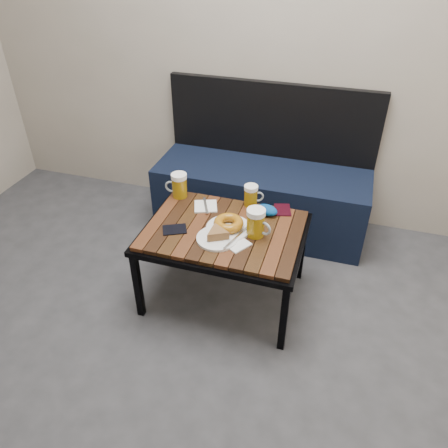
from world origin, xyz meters
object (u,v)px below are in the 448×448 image
(passport_burgundy, at_px, (283,210))
(knit_pouch, at_px, (267,210))
(plate_bagel, at_px, (229,225))
(plate_pie, at_px, (217,236))
(beer_mug_left, at_px, (179,185))
(beer_mug_right, at_px, (256,223))
(cafe_table, at_px, (224,235))
(beer_mug_centre, at_px, (251,195))
(passport_navy, at_px, (175,229))
(bench, at_px, (262,191))

(passport_burgundy, xyz_separation_m, knit_pouch, (-0.08, -0.06, 0.02))
(plate_bagel, distance_m, knit_pouch, 0.25)
(plate_pie, distance_m, plate_bagel, 0.10)
(beer_mug_left, distance_m, knit_pouch, 0.53)
(beer_mug_left, relative_size, plate_bagel, 0.48)
(beer_mug_right, bearing_deg, beer_mug_left, 174.91)
(cafe_table, distance_m, knit_pouch, 0.28)
(beer_mug_centre, bearing_deg, plate_pie, -127.77)
(passport_navy, bearing_deg, plate_pie, 60.97)
(bench, relative_size, passport_burgundy, 11.60)
(plate_pie, height_order, passport_burgundy, plate_pie)
(passport_burgundy, height_order, knit_pouch, knit_pouch)
(beer_mug_right, relative_size, knit_pouch, 1.24)
(bench, bearing_deg, knit_pouch, -75.34)
(beer_mug_right, bearing_deg, passport_navy, -148.89)
(beer_mug_centre, distance_m, plate_bagel, 0.27)
(bench, xyz_separation_m, knit_pouch, (0.15, -0.56, 0.23))
(plate_pie, xyz_separation_m, passport_navy, (-0.24, 0.01, -0.02))
(cafe_table, bearing_deg, beer_mug_left, 145.83)
(plate_bagel, height_order, passport_navy, plate_bagel)
(plate_pie, distance_m, passport_navy, 0.24)
(cafe_table, distance_m, plate_pie, 0.12)
(beer_mug_centre, bearing_deg, bench, 69.95)
(passport_navy, bearing_deg, beer_mug_left, 171.46)
(knit_pouch, bearing_deg, passport_burgundy, 39.85)
(plate_bagel, relative_size, knit_pouch, 2.46)
(beer_mug_left, height_order, passport_navy, beer_mug_left)
(beer_mug_centre, height_order, beer_mug_right, beer_mug_right)
(cafe_table, xyz_separation_m, passport_navy, (-0.24, -0.09, 0.05))
(plate_bagel, distance_m, passport_burgundy, 0.35)
(beer_mug_left, distance_m, beer_mug_centre, 0.42)
(beer_mug_centre, relative_size, beer_mug_right, 0.81)
(beer_mug_right, distance_m, plate_pie, 0.21)
(bench, bearing_deg, cafe_table, -92.72)
(beer_mug_left, height_order, passport_burgundy, beer_mug_left)
(beer_mug_right, bearing_deg, knit_pouch, 106.61)
(plate_bagel, bearing_deg, cafe_table, 174.86)
(plate_pie, xyz_separation_m, knit_pouch, (0.19, 0.30, 0.00))
(passport_burgundy, bearing_deg, beer_mug_left, 166.80)
(passport_burgundy, relative_size, knit_pouch, 0.98)
(beer_mug_right, distance_m, passport_navy, 0.43)
(beer_mug_centre, relative_size, plate_pie, 0.59)
(beer_mug_left, relative_size, knit_pouch, 1.17)
(beer_mug_centre, relative_size, plate_bagel, 0.41)
(beer_mug_centre, bearing_deg, passport_navy, -157.29)
(beer_mug_left, bearing_deg, passport_navy, 100.24)
(knit_pouch, bearing_deg, plate_pie, -122.20)
(plate_bagel, height_order, knit_pouch, plate_bagel)
(beer_mug_left, height_order, beer_mug_centre, beer_mug_left)
(beer_mug_right, height_order, passport_burgundy, beer_mug_right)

